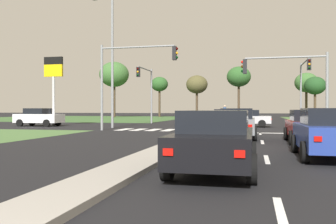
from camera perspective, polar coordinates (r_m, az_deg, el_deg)
ground_plane at (r=31.49m, az=7.52°, el=-2.34°), size 200.00×200.00×0.00m
grass_verge_far_left at (r=62.73m, az=-13.95°, el=-0.94°), size 35.00×35.00×0.01m
median_island_near at (r=12.78m, az=-0.99°, el=-6.19°), size 1.20×22.00×0.14m
median_island_far at (r=56.41m, az=10.03°, el=-1.02°), size 1.20×36.00×0.14m
lane_dash_near at (r=5.87m, az=17.12°, el=-14.87°), size 0.14×2.00×0.01m
lane_dash_second at (r=11.75m, az=15.10°, el=-7.11°), size 0.14×2.00×0.01m
lane_dash_third at (r=17.72m, az=14.45°, el=-4.55°), size 0.14×2.00×0.01m
lane_dash_fourth at (r=23.70m, az=14.13°, el=-3.28°), size 0.14×2.00×0.01m
stop_bar_near at (r=24.36m, az=14.81°, el=-3.18°), size 6.40×0.50×0.01m
crosswalk_bar_near at (r=27.82m, az=-6.82°, el=-2.71°), size 0.70×2.80×0.01m
crosswalk_bar_second at (r=27.45m, az=-4.56°, el=-2.75°), size 0.70×2.80×0.01m
crosswalk_bar_third at (r=27.12m, az=-2.25°, el=-2.79°), size 0.70×2.80×0.01m
crosswalk_bar_fourth at (r=26.84m, az=0.12°, el=-2.82°), size 0.70×2.80×0.01m
crosswalk_bar_fifth at (r=26.61m, az=2.54°, el=-2.85°), size 0.70×2.80×0.01m
crosswalk_bar_sixth at (r=26.42m, az=4.99°, el=-2.88°), size 0.70×2.80×0.01m
crosswalk_bar_seventh at (r=26.28m, az=7.48°, el=-2.90°), size 0.70×2.80×0.01m
crosswalk_bar_eighth at (r=26.19m, az=9.99°, el=-2.91°), size 0.70×2.80×0.01m
car_grey_near at (r=19.37m, az=10.70°, el=-1.74°), size 1.99×4.16×1.58m
car_maroon_second at (r=59.20m, az=8.00°, el=-0.28°), size 1.96×4.26×1.50m
car_white_third at (r=34.98m, az=-19.45°, el=-0.74°), size 4.18×2.06×1.61m
car_black_fourth at (r=9.21m, az=7.38°, el=-4.37°), size 2.00×4.62×1.52m
car_silver_fifth at (r=32.32m, az=12.06°, el=-0.95°), size 4.23×1.95×1.47m
car_red_sixth at (r=17.89m, az=21.13°, el=-2.04°), size 2.00×4.29×1.52m
car_blue_seventh at (r=12.59m, az=24.03°, el=-2.97°), size 2.10×4.15×1.58m
traffic_signal_near_right at (r=24.90m, az=18.79°, el=5.16°), size 5.42×0.32×5.12m
traffic_signal_far_left at (r=37.77m, az=-3.32°, el=4.25°), size 0.32×4.98×5.84m
traffic_signal_near_left at (r=26.33m, az=-6.21°, el=6.45°), size 5.73×0.32×6.17m
traffic_signal_far_right at (r=36.22m, az=20.35°, el=4.66°), size 0.32×5.77×6.04m
street_lamp_second at (r=30.64m, az=-8.87°, el=8.77°), size 2.03×0.54×10.89m
pedestrian_at_median at (r=41.65m, az=8.82°, el=0.08°), size 0.34×0.34×1.84m
fuel_price_totem at (r=35.24m, az=-17.37°, el=5.45°), size 1.80×0.24×6.31m
treeline_near at (r=69.56m, az=-8.37°, el=5.76°), size 5.51×5.51×10.35m
treeline_second at (r=71.65m, az=-1.33°, el=4.27°), size 3.32×3.32×7.80m
treeline_third at (r=69.53m, az=4.51°, el=4.25°), size 4.04×4.04×7.89m
treeline_fourth at (r=66.59m, az=10.95°, el=5.36°), size 4.24×4.24×9.09m
treeline_fifth at (r=69.88m, az=20.72°, el=4.27°), size 4.08×4.08×7.99m
treeline_sixth at (r=66.07m, az=21.89°, el=3.78°), size 3.54×3.54×6.95m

